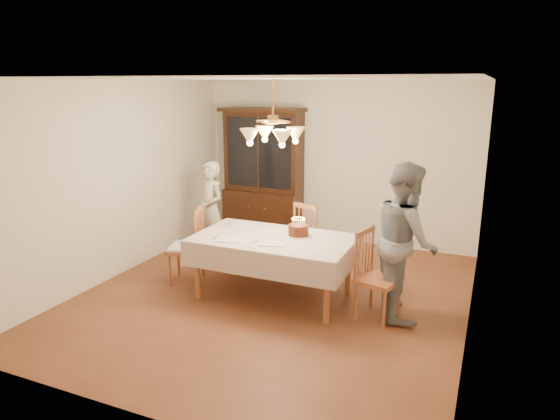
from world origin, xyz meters
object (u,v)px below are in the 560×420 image
at_px(elderly_woman, 211,209).
at_px(birthday_cake, 298,231).
at_px(china_hutch, 263,176).
at_px(chair_far_side, 313,241).
at_px(dining_table, 273,243).

xyz_separation_m(elderly_woman, birthday_cake, (1.72, -0.85, 0.11)).
distance_m(china_hutch, chair_far_side, 1.98).
distance_m(china_hutch, elderly_woman, 1.32).
distance_m(dining_table, elderly_woman, 1.78).
xyz_separation_m(dining_table, elderly_woman, (-1.47, 1.00, 0.04)).
bearing_deg(china_hutch, chair_far_side, -43.54).
bearing_deg(elderly_woman, birthday_cake, 2.60).
bearing_deg(dining_table, china_hutch, 117.90).
bearing_deg(china_hutch, dining_table, -62.10).
relative_size(dining_table, birthday_cake, 6.33).
distance_m(chair_far_side, elderly_woman, 1.66).
xyz_separation_m(chair_far_side, elderly_woman, (-1.64, 0.04, 0.28)).
height_order(chair_far_side, birthday_cake, chair_far_side).
bearing_deg(birthday_cake, chair_far_side, 96.29).
height_order(chair_far_side, elderly_woman, elderly_woman).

